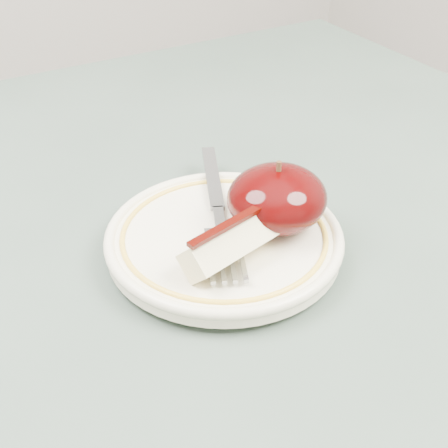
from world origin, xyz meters
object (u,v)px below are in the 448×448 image
table (216,329)px  plate (224,238)px  fork (218,210)px  apple_half (277,198)px

table → plate: 0.10m
plate → table: bearing=141.3°
plate → fork: (0.01, 0.03, 0.01)m
table → apple_half: apple_half is taller
fork → table: bearing=169.8°
fork → plate: bearing=-175.4°
table → fork: 0.11m
apple_half → fork: 0.05m
table → apple_half: (0.05, -0.01, 0.13)m
table → fork: fork is taller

